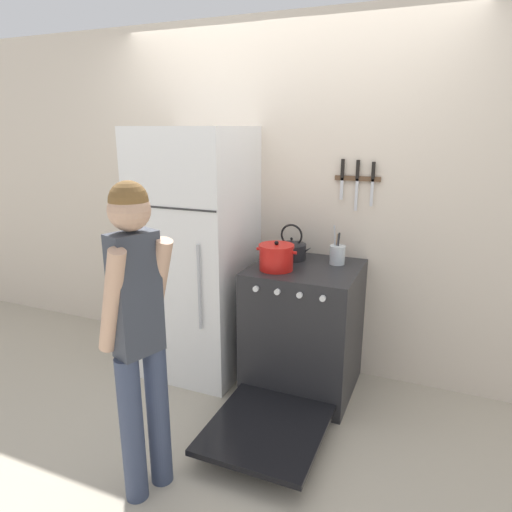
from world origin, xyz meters
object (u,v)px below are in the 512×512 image
Objects in this scene: tea_kettle at (291,249)px; utensil_jar at (337,254)px; dutch_oven_pot at (276,257)px; person at (138,328)px; stove_range at (302,331)px; refrigerator at (197,254)px.

utensil_jar is (0.32, 0.01, -0.00)m from tea_kettle.
tea_kettle is (0.01, 0.27, -0.01)m from dutch_oven_pot.
tea_kettle is 0.33m from utensil_jar.
dutch_oven_pot is 0.17× the size of person.
dutch_oven_pot is at bearing -148.29° from stove_range.
stove_range is 0.57m from dutch_oven_pot.
tea_kettle is (0.68, 0.15, 0.07)m from refrigerator.
utensil_jar is (0.34, 0.28, -0.02)m from dutch_oven_pot.
person is at bearing -72.27° from refrigerator.
tea_kettle is at bearing 12.45° from refrigerator.
stove_range is 0.57m from tea_kettle.
refrigerator is 1.02m from utensil_jar.
utensil_jar is at bearing 1.27° from tea_kettle.
stove_range is at bearing -1.67° from refrigerator.
dutch_oven_pot is at bearing 5.35° from person.
person is at bearing -110.03° from stove_range.
stove_range is 1.35m from person.
person is (-0.44, -1.20, 0.46)m from stove_range.
utensil_jar is at bearing 39.71° from dutch_oven_pot.
person is at bearing -101.89° from tea_kettle.
utensil_jar is at bearing 8.89° from refrigerator.
utensil_jar reaches higher than stove_range.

